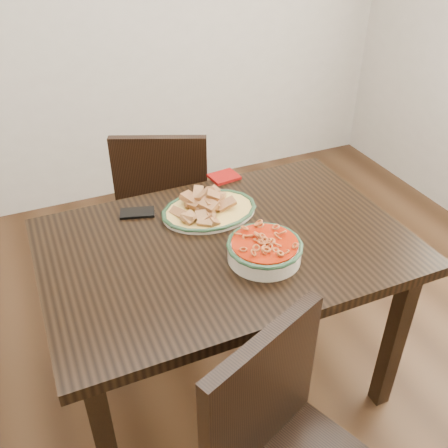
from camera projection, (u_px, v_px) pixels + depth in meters
name	position (u px, v px, depth m)	size (l,w,h in m)	color
floor	(253.00, 369.00, 2.21)	(3.50, 3.50, 0.00)	#311D0F
dining_table	(226.00, 262.00, 1.79)	(1.26, 0.84, 0.75)	black
chair_far	(165.00, 202.00, 2.43)	(0.55, 0.55, 0.89)	black
fish_plate	(209.00, 203.00, 1.86)	(0.36, 0.28, 0.11)	beige
noodle_bowl	(265.00, 248.00, 1.63)	(0.25, 0.25, 0.08)	beige
smartphone	(137.00, 213.00, 1.88)	(0.13, 0.07, 0.01)	black
napkin	(224.00, 177.00, 2.10)	(0.12, 0.10, 0.01)	#970E0A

